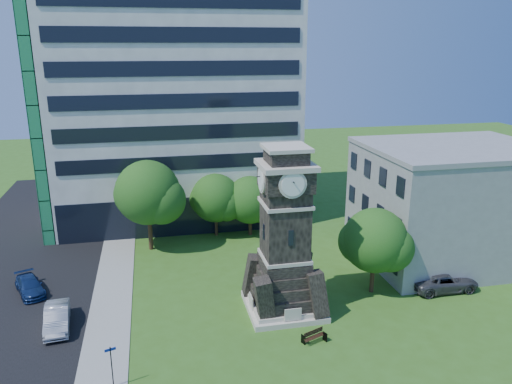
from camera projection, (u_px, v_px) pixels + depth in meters
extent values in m
plane|color=#345E1A|center=(249.00, 328.00, 34.37)|extent=(160.00, 160.00, 0.00)
cube|color=gray|center=(111.00, 306.00, 37.14)|extent=(3.00, 70.00, 0.06)
cube|color=beige|center=(284.00, 306.00, 36.79)|extent=(5.40, 5.40, 0.40)
cube|color=beige|center=(284.00, 302.00, 36.69)|extent=(4.80, 4.80, 0.30)
cube|color=black|center=(285.00, 217.00, 34.80)|extent=(3.00, 3.00, 6.40)
cube|color=beige|center=(284.00, 256.00, 35.65)|extent=(3.25, 3.25, 0.25)
cube|color=beige|center=(285.00, 203.00, 34.51)|extent=(3.25, 3.25, 0.25)
cube|color=black|center=(291.00, 238.00, 33.66)|extent=(0.35, 0.08, 1.10)
cube|color=black|center=(286.00, 178.00, 34.00)|extent=(3.30, 3.30, 1.60)
cube|color=beige|center=(286.00, 165.00, 33.75)|extent=(3.70, 3.70, 0.35)
cylinder|color=white|center=(293.00, 185.00, 32.34)|extent=(1.56, 0.06, 1.56)
cylinder|color=white|center=(261.00, 179.00, 33.65)|extent=(0.06, 1.56, 1.56)
cube|color=black|center=(286.00, 156.00, 33.58)|extent=(2.60, 2.60, 0.90)
cube|color=beige|center=(286.00, 148.00, 33.41)|extent=(3.00, 3.00, 0.25)
cube|color=white|center=(175.00, 90.00, 54.17)|extent=(25.00, 15.00, 28.00)
cube|color=black|center=(184.00, 216.00, 50.82)|extent=(24.50, 0.80, 4.00)
cube|color=gray|center=(451.00, 205.00, 44.46)|extent=(15.00, 12.00, 10.00)
cube|color=gray|center=(458.00, 148.00, 42.98)|extent=(15.20, 12.20, 0.40)
imported|color=#96989D|center=(57.00, 318.00, 34.19)|extent=(2.05, 4.64, 1.48)
imported|color=navy|center=(30.00, 286.00, 38.96)|extent=(3.20, 4.54, 1.22)
imported|color=#444549|center=(444.00, 281.00, 39.48)|extent=(5.42, 2.52, 1.50)
cube|color=black|center=(303.00, 339.00, 32.45)|extent=(0.05, 0.40, 0.61)
cube|color=black|center=(325.00, 337.00, 32.75)|extent=(0.05, 0.40, 0.61)
cube|color=black|center=(314.00, 337.00, 32.57)|extent=(1.58, 0.42, 0.04)
cube|color=black|center=(313.00, 332.00, 32.68)|extent=(1.58, 0.04, 0.35)
cylinder|color=black|center=(112.00, 367.00, 28.03)|extent=(0.06, 0.06, 2.61)
cube|color=navy|center=(110.00, 350.00, 27.71)|extent=(0.63, 0.04, 0.16)
cylinder|color=#332114|center=(150.00, 233.00, 47.13)|extent=(0.40, 0.40, 3.27)
sphere|color=#21601C|center=(148.00, 192.00, 46.00)|extent=(6.01, 6.01, 6.01)
sphere|color=#21601C|center=(161.00, 200.00, 45.86)|extent=(4.50, 4.50, 4.50)
sphere|color=#21601C|center=(136.00, 195.00, 46.59)|extent=(4.20, 4.20, 4.20)
cylinder|color=#332114|center=(216.00, 224.00, 50.76)|extent=(0.32, 0.32, 2.31)
sphere|color=#30601C|center=(216.00, 198.00, 49.96)|extent=(4.91, 4.91, 4.91)
sphere|color=#30601C|center=(226.00, 203.00, 49.83)|extent=(3.68, 3.68, 3.68)
sphere|color=#30601C|center=(206.00, 199.00, 50.44)|extent=(3.43, 3.43, 3.43)
cylinder|color=#332114|center=(250.00, 225.00, 50.92)|extent=(0.36, 0.36, 2.17)
sphere|color=#2A5118|center=(250.00, 200.00, 50.17)|extent=(4.83, 4.83, 4.83)
sphere|color=#2A5118|center=(261.00, 205.00, 50.03)|extent=(3.62, 3.62, 3.62)
sphere|color=#2A5118|center=(241.00, 201.00, 50.63)|extent=(3.38, 3.38, 3.38)
cylinder|color=#332114|center=(372.00, 277.00, 39.05)|extent=(0.33, 0.33, 2.52)
sphere|color=#195118|center=(375.00, 240.00, 38.18)|extent=(5.01, 5.01, 5.01)
sphere|color=#195118|center=(389.00, 248.00, 38.05)|extent=(3.75, 3.75, 3.75)
sphere|color=#195118|center=(361.00, 242.00, 38.67)|extent=(3.50, 3.50, 3.50)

